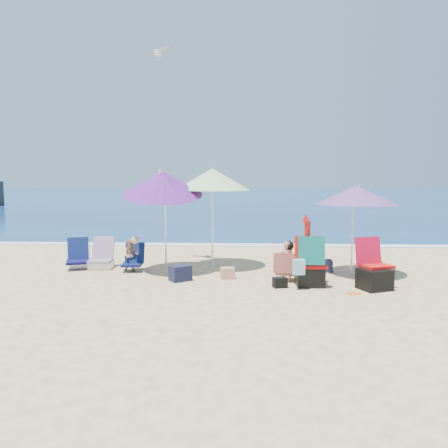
{
  "coord_description": "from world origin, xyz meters",
  "views": [
    {
      "loc": [
        0.15,
        -8.32,
        2.06
      ],
      "look_at": [
        -0.3,
        1.0,
        1.1
      ],
      "focal_mm": 35.0,
      "sensor_mm": 36.0,
      "label": 1
    }
  ],
  "objects_px": {
    "umbrella_blue": "(163,183)",
    "seagull": "(158,53)",
    "umbrella_striped": "(212,179)",
    "chair_navy": "(79,260)",
    "chair_rainbow": "(102,260)",
    "camp_chair_right": "(310,268)",
    "person_left": "(132,255)",
    "furled_umbrella": "(307,247)",
    "camp_chair_left": "(374,274)",
    "person_center": "(287,262)",
    "umbrella_turquoise": "(356,195)"
  },
  "relations": [
    {
      "from": "chair_navy",
      "to": "chair_rainbow",
      "type": "height_order",
      "value": "chair_rainbow"
    },
    {
      "from": "umbrella_turquoise",
      "to": "furled_umbrella",
      "type": "xyz_separation_m",
      "value": [
        -1.19,
        -1.12,
        -0.95
      ]
    },
    {
      "from": "furled_umbrella",
      "to": "camp_chair_left",
      "type": "bearing_deg",
      "value": -4.88
    },
    {
      "from": "umbrella_striped",
      "to": "seagull",
      "type": "height_order",
      "value": "seagull"
    },
    {
      "from": "umbrella_blue",
      "to": "camp_chair_left",
      "type": "relative_size",
      "value": 2.53
    },
    {
      "from": "umbrella_blue",
      "to": "furled_umbrella",
      "type": "height_order",
      "value": "umbrella_blue"
    },
    {
      "from": "umbrella_blue",
      "to": "seagull",
      "type": "bearing_deg",
      "value": 104.41
    },
    {
      "from": "camp_chair_right",
      "to": "seagull",
      "type": "relative_size",
      "value": 1.22
    },
    {
      "from": "umbrella_blue",
      "to": "person_center",
      "type": "xyz_separation_m",
      "value": [
        2.66,
        -0.81,
        -1.58
      ]
    },
    {
      "from": "umbrella_striped",
      "to": "chair_navy",
      "type": "height_order",
      "value": "umbrella_striped"
    },
    {
      "from": "camp_chair_right",
      "to": "person_center",
      "type": "distance_m",
      "value": 0.55
    },
    {
      "from": "chair_navy",
      "to": "furled_umbrella",
      "type": "bearing_deg",
      "value": -17.61
    },
    {
      "from": "umbrella_blue",
      "to": "chair_rainbow",
      "type": "relative_size",
      "value": 3.4
    },
    {
      "from": "umbrella_striped",
      "to": "camp_chair_left",
      "type": "relative_size",
      "value": 2.46
    },
    {
      "from": "umbrella_striped",
      "to": "furled_umbrella",
      "type": "distance_m",
      "value": 2.96
    },
    {
      "from": "camp_chair_left",
      "to": "person_center",
      "type": "bearing_deg",
      "value": 161.38
    },
    {
      "from": "umbrella_turquoise",
      "to": "person_center",
      "type": "relative_size",
      "value": 2.38
    },
    {
      "from": "chair_navy",
      "to": "camp_chair_left",
      "type": "distance_m",
      "value": 6.54
    },
    {
      "from": "camp_chair_left",
      "to": "person_left",
      "type": "distance_m",
      "value": 5.17
    },
    {
      "from": "umbrella_blue",
      "to": "chair_rainbow",
      "type": "xyz_separation_m",
      "value": [
        -1.52,
        0.32,
        -1.79
      ]
    },
    {
      "from": "umbrella_turquoise",
      "to": "camp_chair_right",
      "type": "distance_m",
      "value": 2.07
    },
    {
      "from": "person_left",
      "to": "seagull",
      "type": "relative_size",
      "value": 0.97
    },
    {
      "from": "umbrella_blue",
      "to": "chair_navy",
      "type": "bearing_deg",
      "value": 169.81
    },
    {
      "from": "seagull",
      "to": "umbrella_blue",
      "type": "bearing_deg",
      "value": -75.59
    },
    {
      "from": "umbrella_striped",
      "to": "chair_navy",
      "type": "bearing_deg",
      "value": -175.96
    },
    {
      "from": "seagull",
      "to": "umbrella_turquoise",
      "type": "bearing_deg",
      "value": -15.85
    },
    {
      "from": "person_center",
      "to": "person_left",
      "type": "relative_size",
      "value": 1.04
    },
    {
      "from": "camp_chair_left",
      "to": "person_left",
      "type": "xyz_separation_m",
      "value": [
        -4.98,
        1.4,
        0.08
      ]
    },
    {
      "from": "chair_navy",
      "to": "camp_chair_left",
      "type": "relative_size",
      "value": 0.9
    },
    {
      "from": "furled_umbrella",
      "to": "umbrella_turquoise",
      "type": "bearing_deg",
      "value": 43.41
    },
    {
      "from": "umbrella_blue",
      "to": "seagull",
      "type": "relative_size",
      "value": 2.94
    },
    {
      "from": "furled_umbrella",
      "to": "umbrella_striped",
      "type": "bearing_deg",
      "value": 136.7
    },
    {
      "from": "umbrella_turquoise",
      "to": "chair_rainbow",
      "type": "bearing_deg",
      "value": 175.7
    },
    {
      "from": "umbrella_blue",
      "to": "seagull",
      "type": "height_order",
      "value": "seagull"
    },
    {
      "from": "chair_navy",
      "to": "person_center",
      "type": "height_order",
      "value": "person_center"
    },
    {
      "from": "umbrella_turquoise",
      "to": "camp_chair_left",
      "type": "xyz_separation_m",
      "value": [
        0.06,
        -1.23,
        -1.44
      ]
    },
    {
      "from": "chair_rainbow",
      "to": "camp_chair_left",
      "type": "relative_size",
      "value": 0.74
    },
    {
      "from": "chair_rainbow",
      "to": "person_left",
      "type": "distance_m",
      "value": 0.83
    },
    {
      "from": "chair_rainbow",
      "to": "camp_chair_right",
      "type": "distance_m",
      "value": 4.82
    },
    {
      "from": "chair_navy",
      "to": "chair_rainbow",
      "type": "xyz_separation_m",
      "value": [
        0.56,
        -0.05,
        0.01
      ]
    },
    {
      "from": "umbrella_turquoise",
      "to": "umbrella_blue",
      "type": "relative_size",
      "value": 0.81
    },
    {
      "from": "umbrella_striped",
      "to": "chair_rainbow",
      "type": "height_order",
      "value": "umbrella_striped"
    },
    {
      "from": "camp_chair_right",
      "to": "seagull",
      "type": "height_order",
      "value": "seagull"
    },
    {
      "from": "chair_rainbow",
      "to": "camp_chair_left",
      "type": "bearing_deg",
      "value": -16.09
    },
    {
      "from": "seagull",
      "to": "camp_chair_right",
      "type": "bearing_deg",
      "value": -35.07
    },
    {
      "from": "umbrella_striped",
      "to": "person_center",
      "type": "relative_size",
      "value": 2.85
    },
    {
      "from": "umbrella_striped",
      "to": "chair_navy",
      "type": "relative_size",
      "value": 2.74
    },
    {
      "from": "umbrella_striped",
      "to": "furled_umbrella",
      "type": "height_order",
      "value": "umbrella_striped"
    },
    {
      "from": "camp_chair_right",
      "to": "person_left",
      "type": "relative_size",
      "value": 1.26
    },
    {
      "from": "furled_umbrella",
      "to": "person_left",
      "type": "distance_m",
      "value": 3.97
    }
  ]
}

